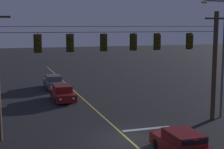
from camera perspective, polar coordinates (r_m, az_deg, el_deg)
ground_plane at (r=20.67m, az=2.88°, el=-10.93°), size 180.00×180.00×0.00m
lane_centre_stripe at (r=28.27m, az=-3.14°, el=-5.66°), size 0.14×60.00×0.01m
stop_bar_paint at (r=22.86m, az=5.85°, el=-9.06°), size 3.40×0.36×0.01m
signal_span_assembly at (r=21.87m, az=0.81°, el=1.02°), size 16.51×0.32×7.78m
traffic_light_leftmost at (r=20.66m, az=-12.35°, el=5.10°), size 0.48×0.41×1.22m
traffic_light_left_inner at (r=20.94m, az=-6.99°, el=5.27°), size 0.48×0.41×1.22m
traffic_light_centre at (r=21.46m, az=-1.29°, el=5.39°), size 0.48×0.41×1.22m
traffic_light_right_inner at (r=22.12m, az=3.74°, el=5.46°), size 0.48×0.41×1.22m
traffic_light_rightmost at (r=22.80m, az=7.73°, el=5.49°), size 0.48×0.41×1.22m
traffic_light_far_right at (r=23.96m, az=13.03°, el=5.48°), size 0.48×0.41×1.22m
car_waiting_near_lane at (r=18.27m, az=11.78°, el=-11.56°), size 1.80×4.33×1.39m
car_oncoming_lead at (r=31.35m, az=-8.31°, el=-3.15°), size 1.80×4.42×1.39m
car_oncoming_trailing at (r=37.67m, az=-9.78°, el=-1.28°), size 1.80×4.42×1.39m
street_lamp_corner at (r=25.76m, az=17.74°, el=4.18°), size 2.11×0.30×8.63m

